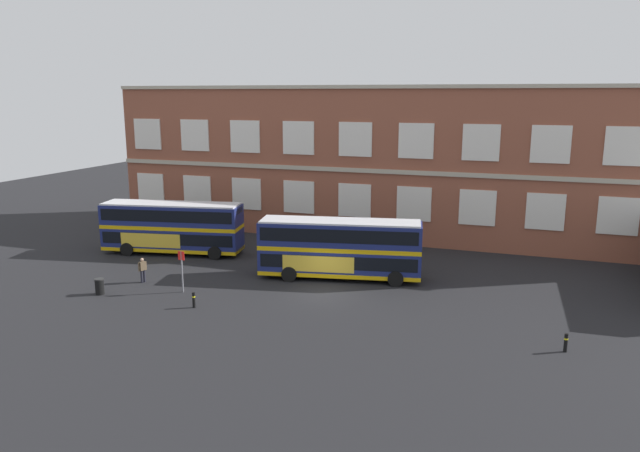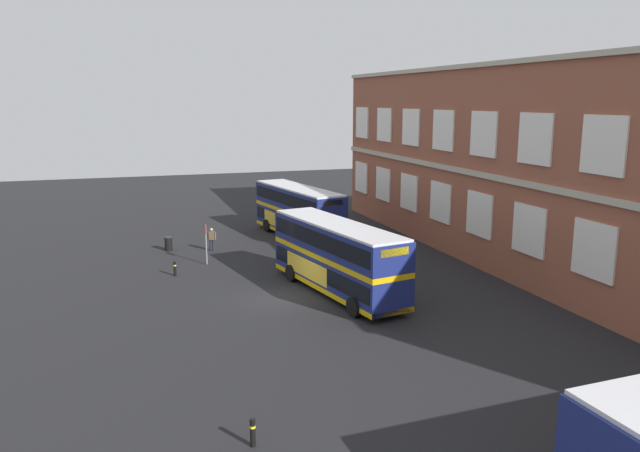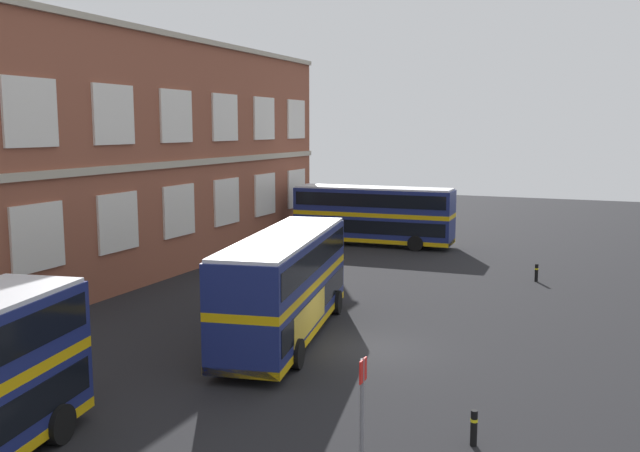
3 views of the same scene
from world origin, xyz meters
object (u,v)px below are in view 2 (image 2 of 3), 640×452
object	(u,v)px
bus_stand_flag	(206,241)
safety_bollard_west	(175,268)
double_decker_middle	(337,256)
waiting_passenger	(212,238)
double_decker_near	(298,211)
station_litter_bin	(169,244)
safety_bollard_east	(253,432)

from	to	relation	value
bus_stand_flag	safety_bollard_west	distance (m)	3.35
double_decker_middle	waiting_passenger	distance (m)	13.39
double_decker_near	safety_bollard_west	size ratio (longest dim) A/B	11.88
waiting_passenger	double_decker_near	bearing A→B (deg)	107.51
waiting_passenger	bus_stand_flag	distance (m)	3.82
double_decker_middle	station_litter_bin	world-z (taller)	double_decker_middle
double_decker_middle	bus_stand_flag	xyz separation A→B (m)	(-8.58, -6.21, -0.51)
bus_stand_flag	safety_bollard_west	world-z (taller)	bus_stand_flag
waiting_passenger	safety_bollard_east	size ratio (longest dim) A/B	1.79
safety_bollard_east	bus_stand_flag	bearing A→B (deg)	175.69
double_decker_middle	safety_bollard_east	distance (m)	16.31
double_decker_middle	safety_bollard_west	xyz separation A→B (m)	(-6.41, -8.49, -1.66)
double_decker_middle	safety_bollard_west	world-z (taller)	double_decker_middle
double_decker_near	double_decker_middle	size ratio (longest dim) A/B	1.00
double_decker_middle	bus_stand_flag	bearing A→B (deg)	-144.09
waiting_passenger	safety_bollard_west	xyz separation A→B (m)	(5.82, -3.18, -0.44)
waiting_passenger	safety_bollard_west	world-z (taller)	waiting_passenger
station_litter_bin	double_decker_middle	bearing A→B (deg)	31.97
waiting_passenger	safety_bollard_west	bearing A→B (deg)	-28.68
bus_stand_flag	safety_bollard_east	size ratio (longest dim) A/B	2.84
double_decker_middle	station_litter_bin	size ratio (longest dim) A/B	10.96
double_decker_near	waiting_passenger	bearing A→B (deg)	-72.49
double_decker_middle	safety_bollard_west	bearing A→B (deg)	-127.04
station_litter_bin	safety_bollard_west	world-z (taller)	station_litter_bin
bus_stand_flag	station_litter_bin	xyz separation A→B (m)	(-4.75, -2.11, -1.12)
double_decker_middle	safety_bollard_east	size ratio (longest dim) A/B	11.88
safety_bollard_east	station_litter_bin	bearing A→B (deg)	-179.18
double_decker_near	waiting_passenger	distance (m)	7.70
double_decker_middle	station_litter_bin	xyz separation A→B (m)	(-13.33, -8.32, -1.63)
double_decker_middle	bus_stand_flag	distance (m)	10.61
station_litter_bin	waiting_passenger	bearing A→B (deg)	69.78
safety_bollard_west	bus_stand_flag	bearing A→B (deg)	133.64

